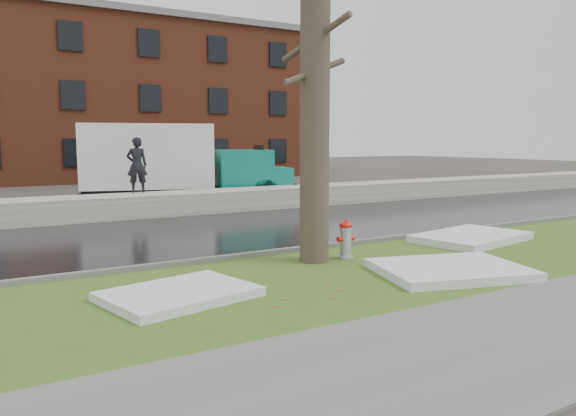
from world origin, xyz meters
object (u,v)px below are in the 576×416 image
tree (315,76)px  box_truck (174,162)px  fire_hydrant (346,238)px  worker (137,165)px

tree → box_truck: tree is taller
fire_hydrant → box_truck: 11.92m
tree → box_truck: (1.24, 11.70, -2.10)m
tree → worker: size_ratio=3.99×
tree → fire_hydrant: bearing=-12.5°
worker → tree: bearing=104.7°
box_truck → tree: bearing=-79.6°
fire_hydrant → tree: (-0.68, 0.15, 3.27)m
fire_hydrant → tree: bearing=169.0°
tree → worker: 9.60m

